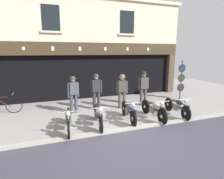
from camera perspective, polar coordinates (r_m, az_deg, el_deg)
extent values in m
cube|color=gray|center=(11.42, -5.55, -3.01)|extent=(23.58, 10.00, 0.08)
cube|color=#A9A696|center=(7.00, 5.10, -12.03)|extent=(23.58, 0.16, 0.18)
cube|color=black|center=(13.39, -8.21, 4.88)|extent=(10.65, 4.00, 2.60)
cube|color=#4C3D2D|center=(13.81, 17.13, 4.69)|extent=(0.44, 0.36, 2.60)
cube|color=black|center=(11.68, -6.39, 4.63)|extent=(10.19, 0.03, 2.18)
cube|color=#3E301D|center=(11.19, -6.01, 12.15)|extent=(11.58, 0.24, 0.70)
cube|color=silver|center=(10.73, -25.26, 11.18)|extent=(0.14, 0.03, 0.16)
cube|color=silver|center=(10.71, -17.51, 11.73)|extent=(0.14, 0.03, 0.22)
cube|color=silver|center=(10.89, -9.72, 12.07)|extent=(0.14, 0.03, 0.22)
cube|color=silver|center=(11.27, -2.05, 12.19)|extent=(0.14, 0.03, 0.20)
cube|color=silver|center=(11.80, 4.69, 12.13)|extent=(0.14, 0.03, 0.18)
cube|color=silver|center=(12.47, 10.84, 11.92)|extent=(0.14, 0.03, 0.19)
cube|color=beige|center=(11.39, -6.29, 19.97)|extent=(11.58, 0.40, 2.41)
cube|color=black|center=(10.85, -18.05, 19.95)|extent=(0.90, 0.02, 1.30)
cube|color=beige|center=(10.72, -17.80, 16.29)|extent=(1.10, 0.12, 0.10)
cube|color=black|center=(11.90, 4.62, 19.63)|extent=(0.90, 0.02, 1.30)
cube|color=beige|center=(11.79, 4.64, 16.28)|extent=(1.10, 0.12, 0.10)
cylinder|color=black|center=(6.39, -12.99, -11.69)|extent=(0.15, 0.63, 0.63)
cylinder|color=silver|center=(6.39, -12.99, -11.69)|extent=(0.12, 0.15, 0.14)
cylinder|color=black|center=(7.69, -12.99, -7.67)|extent=(0.16, 0.63, 0.63)
cylinder|color=silver|center=(7.69, -12.99, -7.67)|extent=(0.13, 0.15, 0.14)
cube|color=black|center=(7.00, -13.03, -8.57)|extent=(0.24, 1.28, 0.07)
cube|color=slate|center=(7.02, -13.01, -9.11)|extent=(0.24, 0.34, 0.26)
ellipsoid|color=#28532F|center=(6.77, -13.11, -7.46)|extent=(0.28, 0.49, 0.20)
ellipsoid|color=#38281E|center=(7.18, -13.09, -6.55)|extent=(0.24, 0.32, 0.10)
cube|color=black|center=(6.27, -13.12, -8.87)|extent=(0.15, 0.37, 0.04)
sphere|color=silver|center=(6.27, -13.19, -7.26)|extent=(0.15, 0.15, 0.15)
cylinder|color=silver|center=(6.24, -13.22, -6.57)|extent=(0.62, 0.11, 0.02)
cylinder|color=silver|center=(6.32, -13.10, -9.13)|extent=(0.07, 0.25, 0.62)
cylinder|color=black|center=(6.63, -3.40, -10.54)|extent=(0.16, 0.63, 0.63)
cylinder|color=silver|center=(6.63, -3.40, -10.54)|extent=(0.12, 0.15, 0.14)
cylinder|color=black|center=(7.93, -4.88, -6.83)|extent=(0.17, 0.63, 0.63)
cylinder|color=silver|center=(7.93, -4.88, -6.83)|extent=(0.13, 0.15, 0.14)
cube|color=black|center=(7.24, -4.22, -7.63)|extent=(0.26, 1.28, 0.07)
cube|color=slate|center=(7.26, -4.21, -8.15)|extent=(0.25, 0.35, 0.26)
ellipsoid|color=tan|center=(7.01, -4.06, -6.52)|extent=(0.29, 0.49, 0.20)
ellipsoid|color=#38281E|center=(7.42, -4.50, -5.69)|extent=(0.24, 0.33, 0.10)
cube|color=black|center=(6.51, -3.43, -7.81)|extent=(0.15, 0.37, 0.04)
sphere|color=silver|center=(6.52, -3.52, -6.26)|extent=(0.15, 0.15, 0.15)
cylinder|color=silver|center=(6.49, -3.53, -5.59)|extent=(0.62, 0.12, 0.02)
cylinder|color=silver|center=(6.56, -3.48, -8.06)|extent=(0.08, 0.28, 0.60)
cylinder|color=black|center=(7.18, 6.48, -8.74)|extent=(0.18, 0.65, 0.65)
cylinder|color=silver|center=(7.18, 6.48, -8.74)|extent=(0.12, 0.16, 0.14)
cylinder|color=black|center=(8.40, 3.76, -5.69)|extent=(0.19, 0.65, 0.65)
cylinder|color=silver|center=(8.40, 3.76, -5.69)|extent=(0.13, 0.16, 0.14)
cube|color=black|center=(7.75, 5.02, -6.26)|extent=(0.27, 1.22, 0.07)
cube|color=slate|center=(7.77, 5.01, -6.75)|extent=(0.25, 0.35, 0.26)
ellipsoid|color=navy|center=(7.54, 5.38, -5.17)|extent=(0.29, 0.49, 0.20)
ellipsoid|color=#38281E|center=(7.92, 4.57, -4.50)|extent=(0.25, 0.33, 0.10)
cube|color=black|center=(7.07, 6.55, -6.11)|extent=(0.16, 0.37, 0.04)
sphere|color=silver|center=(7.08, 6.43, -4.77)|extent=(0.15, 0.15, 0.15)
cylinder|color=silver|center=(7.06, 6.44, -4.15)|extent=(0.62, 0.12, 0.02)
cylinder|color=silver|center=(7.12, 6.44, -6.44)|extent=(0.08, 0.29, 0.60)
cylinder|color=black|center=(7.62, 15.00, -7.89)|extent=(0.11, 0.65, 0.64)
cylinder|color=silver|center=(7.62, 15.00, -7.89)|extent=(0.11, 0.15, 0.14)
cylinder|color=black|center=(8.78, 10.15, -5.12)|extent=(0.12, 0.65, 0.64)
cylinder|color=silver|center=(8.78, 10.15, -5.12)|extent=(0.12, 0.15, 0.14)
cube|color=black|center=(8.15, 12.44, -5.61)|extent=(0.14, 1.29, 0.07)
cube|color=slate|center=(8.18, 12.41, -6.08)|extent=(0.22, 0.33, 0.26)
ellipsoid|color=gray|center=(7.96, 13.09, -4.56)|extent=(0.25, 0.47, 0.20)
ellipsoid|color=#38281E|center=(8.32, 11.63, -3.95)|extent=(0.22, 0.31, 0.10)
cube|color=black|center=(7.52, 15.14, -5.43)|extent=(0.12, 0.36, 0.04)
sphere|color=silver|center=(7.53, 14.96, -4.15)|extent=(0.15, 0.15, 0.15)
cylinder|color=silver|center=(7.50, 14.99, -3.56)|extent=(0.62, 0.06, 0.02)
cylinder|color=silver|center=(7.57, 14.96, -5.72)|extent=(0.05, 0.26, 0.61)
cylinder|color=black|center=(8.33, 21.48, -6.74)|extent=(0.15, 0.63, 0.62)
cylinder|color=silver|center=(8.33, 21.48, -6.74)|extent=(0.12, 0.15, 0.14)
cylinder|color=black|center=(9.45, 16.75, -4.31)|extent=(0.16, 0.63, 0.62)
cylinder|color=silver|center=(9.45, 16.75, -4.31)|extent=(0.13, 0.15, 0.14)
cube|color=#15311C|center=(8.85, 19.01, -4.71)|extent=(0.23, 1.28, 0.07)
cube|color=slate|center=(8.87, 18.98, -5.14)|extent=(0.24, 0.34, 0.26)
ellipsoid|color=#271F26|center=(8.66, 19.68, -3.72)|extent=(0.28, 0.48, 0.20)
ellipsoid|color=#38281E|center=(9.01, 18.25, -3.19)|extent=(0.24, 0.32, 0.10)
cube|color=#15311C|center=(8.24, 21.65, -4.54)|extent=(0.15, 0.37, 0.04)
sphere|color=silver|center=(8.24, 21.50, -3.30)|extent=(0.15, 0.15, 0.15)
cylinder|color=silver|center=(8.22, 21.54, -2.76)|extent=(0.62, 0.10, 0.02)
cylinder|color=silver|center=(8.28, 21.47, -4.74)|extent=(0.07, 0.29, 0.60)
cylinder|color=#3D424C|center=(8.94, -10.86, -4.03)|extent=(0.15, 0.15, 0.89)
cylinder|color=#3D424C|center=(8.85, -12.16, -4.23)|extent=(0.15, 0.15, 0.89)
cube|color=#3D424C|center=(8.74, -11.69, 0.34)|extent=(0.42, 0.31, 0.56)
cube|color=silver|center=(8.83, -12.00, 0.89)|extent=(0.14, 0.05, 0.32)
cube|color=#47234C|center=(8.84, -12.03, 0.83)|extent=(0.05, 0.02, 0.29)
cylinder|color=#3D424C|center=(8.84, -10.27, -0.01)|extent=(0.09, 0.09, 0.65)
cylinder|color=#3D424C|center=(8.67, -13.09, -0.36)|extent=(0.09, 0.09, 0.65)
sphere|color=tan|center=(8.67, -11.79, 2.86)|extent=(0.19, 0.19, 0.19)
cylinder|color=#4C4238|center=(8.66, -11.80, 3.20)|extent=(0.33, 0.33, 0.01)
cylinder|color=#4C4238|center=(8.66, -11.82, 3.55)|extent=(0.20, 0.20, 0.11)
cylinder|color=#2D2D33|center=(9.26, -4.05, -3.26)|extent=(0.15, 0.15, 0.90)
cylinder|color=#2D2D33|center=(9.24, -5.41, -3.32)|extent=(0.15, 0.15, 0.90)
cube|color=#2D2D33|center=(9.10, -4.81, 1.12)|extent=(0.41, 0.29, 0.59)
cube|color=white|center=(9.20, -4.88, 1.68)|extent=(0.14, 0.05, 0.33)
cube|color=black|center=(9.21, -4.88, 1.62)|extent=(0.05, 0.02, 0.30)
cylinder|color=#2D2D33|center=(9.13, -3.33, 0.88)|extent=(0.09, 0.09, 0.60)
cylinder|color=#2D2D33|center=(9.09, -6.28, 0.78)|extent=(0.09, 0.09, 0.60)
sphere|color=beige|center=(9.04, -4.85, 3.62)|extent=(0.19, 0.19, 0.19)
cylinder|color=#4C4238|center=(9.03, -4.85, 3.95)|extent=(0.33, 0.33, 0.01)
cylinder|color=#4C4238|center=(9.02, -4.86, 4.29)|extent=(0.20, 0.20, 0.11)
cylinder|color=#47423D|center=(9.46, 3.68, -3.11)|extent=(0.15, 0.15, 0.85)
cylinder|color=#47423D|center=(9.42, 2.37, -3.16)|extent=(0.15, 0.15, 0.85)
cube|color=#47423D|center=(9.29, 3.07, 0.99)|extent=(0.42, 0.30, 0.57)
cube|color=silver|center=(9.39, 2.94, 1.53)|extent=(0.14, 0.05, 0.32)
cube|color=navy|center=(9.40, 2.93, 1.47)|extent=(0.05, 0.02, 0.30)
cylinder|color=#47423D|center=(9.34, 4.48, 0.68)|extent=(0.09, 0.09, 0.60)
cylinder|color=#47423D|center=(9.26, 1.64, 0.61)|extent=(0.09, 0.09, 0.60)
sphere|color=tan|center=(9.22, 3.09, 3.44)|extent=(0.21, 0.21, 0.21)
cylinder|color=#7F705B|center=(9.22, 3.10, 3.80)|extent=(0.36, 0.36, 0.01)
cylinder|color=#7F705B|center=(9.21, 3.10, 4.17)|extent=(0.22, 0.22, 0.12)
cylinder|color=#47423D|center=(10.12, 10.01, -2.12)|extent=(0.15, 0.15, 0.91)
cylinder|color=#47423D|center=(10.03, 8.86, -2.20)|extent=(0.15, 0.15, 0.91)
cube|color=#47423D|center=(9.93, 9.57, 1.96)|extent=(0.40, 0.26, 0.60)
cube|color=white|center=(10.03, 9.32, 2.47)|extent=(0.14, 0.03, 0.33)
cube|color=maroon|center=(10.04, 9.29, 2.41)|extent=(0.05, 0.02, 0.31)
cylinder|color=#47423D|center=(10.03, 10.80, 1.88)|extent=(0.09, 0.09, 0.56)
cylinder|color=#47423D|center=(9.84, 8.32, 1.78)|extent=(0.09, 0.09, 0.56)
sphere|color=tan|center=(9.88, 9.65, 4.31)|extent=(0.20, 0.20, 0.20)
cylinder|color=#332D28|center=(9.87, 9.66, 4.63)|extent=(0.35, 0.35, 0.01)
cylinder|color=#332D28|center=(9.86, 9.67, 4.96)|extent=(0.21, 0.21, 0.11)
cylinder|color=#232328|center=(11.89, 20.15, 2.74)|extent=(0.06, 0.06, 2.29)
cylinder|color=#192338|center=(11.80, 20.45, 6.08)|extent=(0.49, 0.03, 0.49)
torus|color=beige|center=(11.81, 20.40, 6.09)|extent=(0.52, 0.04, 0.52)
cylinder|color=#23281E|center=(11.86, 20.25, 3.32)|extent=(0.49, 0.03, 0.49)
torus|color=silver|center=(11.87, 20.21, 3.33)|extent=(0.52, 0.04, 0.52)
cylinder|color=black|center=(11.95, 20.07, 0.60)|extent=(0.49, 0.03, 0.49)
torus|color=beige|center=(11.96, 20.02, 0.61)|extent=(0.52, 0.04, 0.52)
cube|color=beige|center=(11.16, -21.87, 5.10)|extent=(0.67, 0.02, 1.04)
cube|color=#511E19|center=(11.12, -22.03, 7.24)|extent=(0.67, 0.01, 0.20)
torus|color=black|center=(9.85, -27.53, -4.36)|extent=(0.71, 0.04, 0.71)
cylinder|color=#4C1E19|center=(9.87, -30.10, -3.50)|extent=(0.63, 0.03, 0.47)
cylinder|color=#4C1E19|center=(9.83, -30.86, -2.07)|extent=(0.59, 0.03, 0.03)
cylinder|color=silver|center=(9.72, -27.83, -1.18)|extent=(0.02, 0.50, 0.02)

